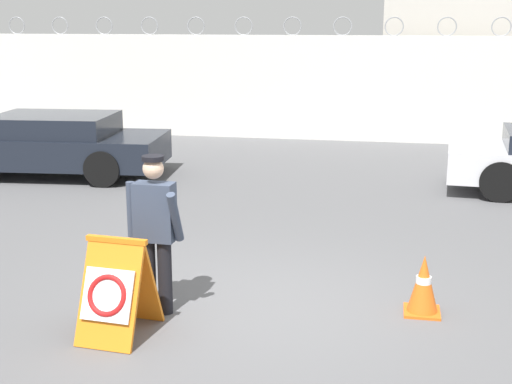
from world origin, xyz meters
The scene contains 6 objects.
ground_plane centered at (0.00, 0.00, 0.00)m, with size 90.00×90.00×0.00m, color #5B5B5E.
perimeter_wall centered at (0.00, 11.15, 1.32)m, with size 36.00×0.30×3.08m.
barricade_sign centered at (-1.25, -0.93, 0.50)m, with size 0.67×0.87×1.00m.
security_guard centered at (-1.05, -0.31, 0.94)m, with size 0.61×0.39×1.70m.
traffic_cone_near centered at (1.72, 0.20, 0.32)m, with size 0.38×0.38×0.65m.
parked_car_front_coupe centered at (-5.40, 5.81, 0.62)m, with size 4.87×2.28×1.21m.
Camera 1 is at (1.32, -7.07, 3.06)m, focal length 50.00 mm.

